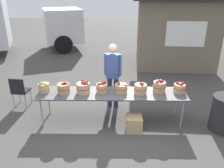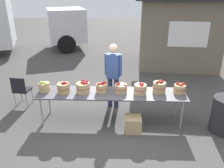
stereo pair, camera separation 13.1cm
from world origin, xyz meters
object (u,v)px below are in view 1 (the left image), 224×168
apple_basket_red_0 (64,88)px  apple_basket_green_0 (44,87)px  produce_crate (134,124)px  market_table (112,94)px  apple_basket_red_1 (83,88)px  apple_basket_red_6 (179,88)px  apple_basket_red_3 (121,88)px  apple_basket_red_4 (141,89)px  apple_basket_red_2 (102,88)px  vendor_adult (113,71)px  apple_basket_red_5 (159,86)px  folding_chair (20,90)px

apple_basket_red_0 → apple_basket_green_0: bearing=170.3°
apple_basket_red_0 → produce_crate: (1.65, -0.39, -0.70)m
market_table → apple_basket_red_1: (-0.67, -0.01, 0.17)m
apple_basket_red_0 → apple_basket_red_6: (2.74, 0.11, -0.01)m
apple_basket_red_1 → apple_basket_red_3: apple_basket_red_1 is taller
apple_basket_red_4 → apple_basket_red_6: apple_basket_red_4 is taller
apple_basket_red_2 → vendor_adult: bearing=70.4°
apple_basket_green_0 → vendor_adult: vendor_adult is taller
apple_basket_green_0 → apple_basket_red_0: 0.50m
apple_basket_red_1 → apple_basket_red_3: bearing=3.0°
apple_basket_red_1 → apple_basket_red_5: apple_basket_red_5 is taller
apple_basket_red_1 → apple_basket_red_2: 0.44m
market_table → apple_basket_green_0: size_ratio=12.44×
market_table → apple_basket_red_2: 0.28m
apple_basket_green_0 → apple_basket_red_1: bearing=-3.1°
apple_basket_red_0 → apple_basket_red_5: apple_basket_red_5 is taller
apple_basket_red_5 → apple_basket_red_4: bearing=-168.2°
apple_basket_red_2 → apple_basket_red_6: (1.84, 0.04, -0.01)m
apple_basket_red_5 → folding_chair: apple_basket_red_5 is taller
apple_basket_red_3 → apple_basket_red_6: apple_basket_red_6 is taller
apple_basket_red_2 → apple_basket_red_5: 1.36m
apple_basket_red_5 → apple_basket_red_6: bearing=-0.9°
produce_crate → apple_basket_red_5: bearing=39.9°
apple_basket_red_3 → market_table: bearing=-170.9°
folding_chair → vendor_adult: bearing=-172.5°
apple_basket_red_2 → folding_chair: bearing=164.2°
produce_crate → apple_basket_green_0: bearing=167.4°
apple_basket_red_6 → vendor_adult: vendor_adult is taller
apple_basket_red_5 → vendor_adult: 1.30m
apple_basket_red_2 → apple_basket_red_6: bearing=1.3°
vendor_adult → produce_crate: size_ratio=4.86×
apple_basket_green_0 → apple_basket_red_1: (0.95, -0.05, 0.01)m
apple_basket_red_6 → apple_basket_red_3: bearing=-178.6°
apple_basket_green_0 → produce_crate: (2.14, -0.48, -0.69)m
folding_chair → apple_basket_red_0: bearing=158.8°
apple_basket_green_0 → apple_basket_red_6: 3.23m
apple_basket_green_0 → apple_basket_red_5: bearing=0.7°
apple_basket_red_2 → vendor_adult: (0.25, 0.70, 0.16)m
vendor_adult → produce_crate: vendor_adult is taller
apple_basket_red_1 → apple_basket_red_4: apple_basket_red_1 is taller
apple_basket_green_0 → produce_crate: size_ratio=0.78×
apple_basket_red_3 → apple_basket_green_0: bearing=179.8°
vendor_adult → apple_basket_red_4: bearing=144.8°
apple_basket_red_0 → apple_basket_red_1: (0.46, 0.03, 0.00)m
apple_basket_red_0 → market_table: bearing=2.2°
apple_basket_red_6 → vendor_adult: size_ratio=0.17×
market_table → vendor_adult: (0.01, 0.72, 0.31)m
apple_basket_red_3 → apple_basket_red_4: size_ratio=1.01×
market_table → folding_chair: size_ratio=4.07×
apple_basket_red_5 → vendor_adult: (-1.11, 0.65, 0.14)m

